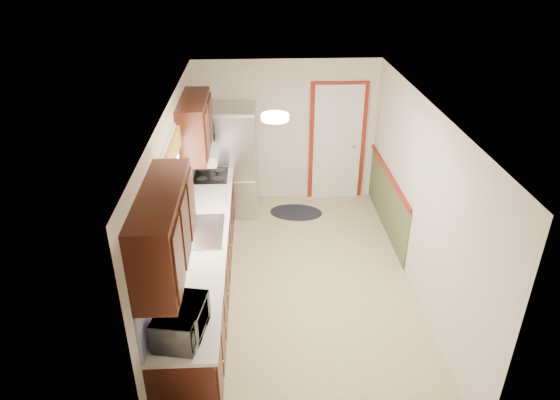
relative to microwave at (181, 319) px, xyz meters
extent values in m
cube|color=#C0B387|center=(1.20, 1.95, -1.13)|extent=(3.20, 5.20, 0.12)
cube|color=white|center=(1.20, 1.95, 1.27)|extent=(3.20, 5.20, 0.12)
cube|color=silver|center=(1.20, 4.45, 0.07)|extent=(3.20, 0.10, 2.40)
cube|color=silver|center=(1.20, -0.55, 0.07)|extent=(3.20, 0.10, 2.40)
cube|color=silver|center=(-0.30, 1.95, 0.07)|extent=(0.10, 5.20, 2.40)
cube|color=silver|center=(2.70, 1.95, 0.07)|extent=(0.10, 5.20, 2.40)
cube|color=#39150D|center=(0.00, 1.65, -0.68)|extent=(0.60, 4.00, 0.90)
cube|color=white|center=(0.01, 1.65, -0.21)|extent=(0.63, 4.00, 0.04)
cube|color=#5471CD|center=(-0.29, 1.65, 0.09)|extent=(0.02, 4.00, 0.55)
cube|color=#39150D|center=(-0.12, 0.35, 0.70)|extent=(0.35, 1.40, 0.75)
cube|color=#39150D|center=(-0.12, 3.05, 0.70)|extent=(0.35, 1.20, 0.75)
cube|color=white|center=(-0.29, 1.75, 0.49)|extent=(0.02, 1.00, 0.90)
cube|color=#D05F27|center=(-0.24, 1.75, 0.84)|extent=(0.05, 1.12, 0.24)
cube|color=#B7B7BC|center=(0.01, 1.75, -0.18)|extent=(0.52, 0.82, 0.02)
cube|color=white|center=(-0.07, 3.10, 0.25)|extent=(0.45, 0.60, 0.15)
cube|color=maroon|center=(2.05, 4.42, -0.13)|extent=(0.94, 0.05, 2.08)
cube|color=white|center=(2.05, 4.39, -0.13)|extent=(0.80, 0.04, 2.00)
cube|color=#515832|center=(2.69, 3.30, -0.68)|extent=(0.02, 2.30, 0.90)
cube|color=maroon|center=(2.67, 3.30, -0.21)|extent=(0.04, 2.30, 0.06)
cylinder|color=#FFD88C|center=(0.90, 1.75, 1.23)|extent=(0.30, 0.30, 0.06)
imported|color=white|center=(0.00, 0.00, 0.00)|extent=(0.40, 0.60, 0.38)
cube|color=#B7B7BC|center=(0.32, 4.00, -0.24)|extent=(0.75, 0.70, 1.78)
cylinder|color=black|center=(0.07, 3.61, -0.33)|extent=(0.02, 0.02, 1.24)
ellipsoid|color=black|center=(1.33, 3.83, -1.12)|extent=(0.94, 0.69, 0.01)
cube|color=black|center=(0.01, 3.35, -0.18)|extent=(0.49, 0.59, 0.02)
camera|label=1|loc=(0.70, -3.40, 2.95)|focal=32.00mm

